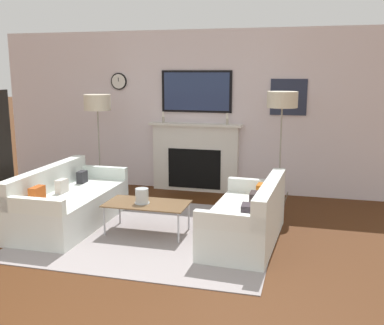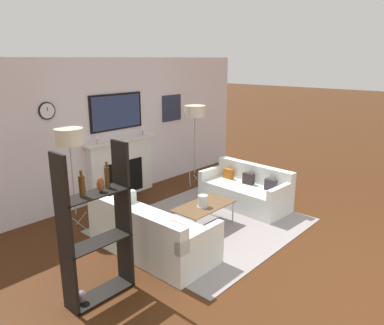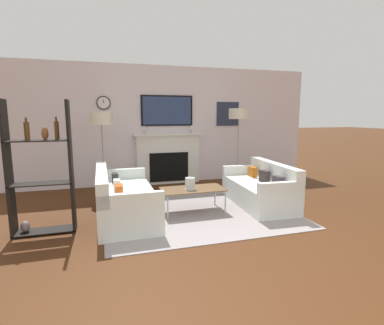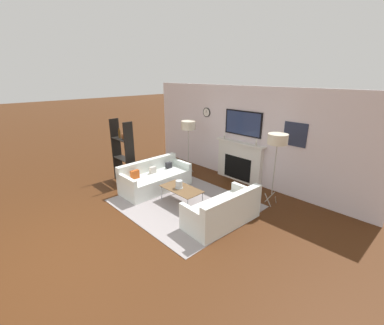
{
  "view_description": "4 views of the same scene",
  "coord_description": "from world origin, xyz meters",
  "px_view_note": "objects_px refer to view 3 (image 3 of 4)",
  "views": [
    {
      "loc": [
        1.86,
        -2.34,
        2.01
      ],
      "look_at": [
        0.32,
        3.5,
        0.79
      ],
      "focal_mm": 42.0,
      "sensor_mm": 36.0,
      "label": 1
    },
    {
      "loc": [
        -4.41,
        -0.82,
        2.68
      ],
      "look_at": [
        0.25,
        3.31,
        0.94
      ],
      "focal_mm": 35.0,
      "sensor_mm": 36.0,
      "label": 2
    },
    {
      "loc": [
        -1.48,
        -1.82,
        1.6
      ],
      "look_at": [
        0.09,
        3.34,
        0.74
      ],
      "focal_mm": 28.0,
      "sensor_mm": 36.0,
      "label": 3
    },
    {
      "loc": [
        4.16,
        -0.93,
        2.98
      ],
      "look_at": [
        -0.15,
        3.2,
        0.93
      ],
      "focal_mm": 24.0,
      "sensor_mm": 36.0,
      "label": 4
    }
  ],
  "objects_px": {
    "floor_lamp_left": "(101,119)",
    "shelf_unit": "(40,172)",
    "couch_right": "(260,190)",
    "couch_left": "(123,200)",
    "coffee_table": "(193,190)",
    "hurricane_candle": "(190,184)",
    "floor_lamp_right": "(239,115)"
  },
  "relations": [
    {
      "from": "couch_left",
      "to": "floor_lamp_right",
      "type": "xyz_separation_m",
      "value": [
        2.66,
        1.5,
        1.32
      ]
    },
    {
      "from": "hurricane_candle",
      "to": "shelf_unit",
      "type": "bearing_deg",
      "value": -173.46
    },
    {
      "from": "couch_right",
      "to": "couch_left",
      "type": "bearing_deg",
      "value": 179.96
    },
    {
      "from": "couch_left",
      "to": "floor_lamp_left",
      "type": "relative_size",
      "value": 1.13
    },
    {
      "from": "hurricane_candle",
      "to": "floor_lamp_right",
      "type": "xyz_separation_m",
      "value": [
        1.59,
        1.56,
        1.12
      ]
    },
    {
      "from": "shelf_unit",
      "to": "couch_left",
      "type": "bearing_deg",
      "value": 15.85
    },
    {
      "from": "couch_left",
      "to": "floor_lamp_right",
      "type": "height_order",
      "value": "floor_lamp_right"
    },
    {
      "from": "couch_left",
      "to": "couch_right",
      "type": "bearing_deg",
      "value": -0.04
    },
    {
      "from": "floor_lamp_left",
      "to": "couch_left",
      "type": "bearing_deg",
      "value": -79.95
    },
    {
      "from": "floor_lamp_left",
      "to": "shelf_unit",
      "type": "relative_size",
      "value": 0.93
    },
    {
      "from": "hurricane_candle",
      "to": "floor_lamp_right",
      "type": "bearing_deg",
      "value": 44.4
    },
    {
      "from": "coffee_table",
      "to": "couch_left",
      "type": "bearing_deg",
      "value": 178.04
    },
    {
      "from": "floor_lamp_left",
      "to": "floor_lamp_right",
      "type": "relative_size",
      "value": 0.95
    },
    {
      "from": "coffee_table",
      "to": "hurricane_candle",
      "type": "bearing_deg",
      "value": -159.57
    },
    {
      "from": "hurricane_candle",
      "to": "shelf_unit",
      "type": "relative_size",
      "value": 0.11
    },
    {
      "from": "floor_lamp_left",
      "to": "floor_lamp_right",
      "type": "distance_m",
      "value": 2.93
    },
    {
      "from": "floor_lamp_right",
      "to": "shelf_unit",
      "type": "relative_size",
      "value": 0.97
    },
    {
      "from": "hurricane_candle",
      "to": "shelf_unit",
      "type": "height_order",
      "value": "shelf_unit"
    },
    {
      "from": "coffee_table",
      "to": "floor_lamp_left",
      "type": "height_order",
      "value": "floor_lamp_left"
    },
    {
      "from": "couch_left",
      "to": "floor_lamp_left",
      "type": "bearing_deg",
      "value": 100.05
    },
    {
      "from": "hurricane_candle",
      "to": "floor_lamp_left",
      "type": "distance_m",
      "value": 2.3
    },
    {
      "from": "hurricane_candle",
      "to": "floor_lamp_right",
      "type": "height_order",
      "value": "floor_lamp_right"
    },
    {
      "from": "couch_right",
      "to": "coffee_table",
      "type": "distance_m",
      "value": 1.27
    },
    {
      "from": "floor_lamp_left",
      "to": "hurricane_candle",
      "type": "bearing_deg",
      "value": -49.32
    },
    {
      "from": "floor_lamp_right",
      "to": "shelf_unit",
      "type": "bearing_deg",
      "value": -154.27
    },
    {
      "from": "floor_lamp_left",
      "to": "shelf_unit",
      "type": "height_order",
      "value": "shelf_unit"
    },
    {
      "from": "couch_right",
      "to": "shelf_unit",
      "type": "bearing_deg",
      "value": -174.99
    },
    {
      "from": "couch_left",
      "to": "shelf_unit",
      "type": "bearing_deg",
      "value": -164.15
    },
    {
      "from": "hurricane_candle",
      "to": "coffee_table",
      "type": "bearing_deg",
      "value": 20.43
    },
    {
      "from": "hurricane_candle",
      "to": "shelf_unit",
      "type": "distance_m",
      "value": 2.2
    },
    {
      "from": "floor_lamp_right",
      "to": "floor_lamp_left",
      "type": "bearing_deg",
      "value": 180.0
    },
    {
      "from": "coffee_table",
      "to": "floor_lamp_left",
      "type": "distance_m",
      "value": 2.37
    }
  ]
}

